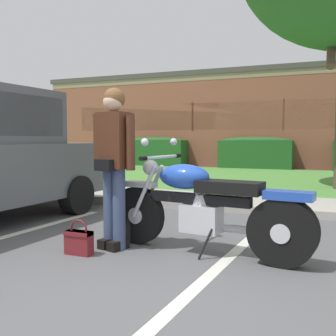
% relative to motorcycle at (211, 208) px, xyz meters
% --- Properties ---
extents(ground_plane, '(140.00, 140.00, 0.00)m').
position_rel_motorcycle_xyz_m(ground_plane, '(-0.46, -0.89, -0.48)').
color(ground_plane, '#565659').
extents(curb_strip, '(60.00, 0.20, 0.12)m').
position_rel_motorcycle_xyz_m(curb_strip, '(-0.46, 2.36, -0.42)').
color(curb_strip, '#ADA89E').
rests_on(curb_strip, ground).
extents(concrete_walk, '(60.00, 1.50, 0.08)m').
position_rel_motorcycle_xyz_m(concrete_walk, '(-0.46, 3.21, -0.44)').
color(concrete_walk, '#ADA89E').
rests_on(concrete_walk, ground).
extents(grass_lawn, '(60.00, 7.07, 0.06)m').
position_rel_motorcycle_xyz_m(grass_lawn, '(-0.46, 7.49, -0.45)').
color(grass_lawn, '#518E3D').
rests_on(grass_lawn, ground).
extents(stall_stripe_1, '(0.40, 4.40, 0.01)m').
position_rel_motorcycle_xyz_m(stall_stripe_1, '(0.15, -0.69, -0.48)').
color(stall_stripe_1, silver).
rests_on(stall_stripe_1, ground).
extents(motorcycle, '(2.24, 0.82, 1.18)m').
position_rel_motorcycle_xyz_m(motorcycle, '(0.00, 0.00, 0.00)').
color(motorcycle, black).
rests_on(motorcycle, ground).
extents(rider_person, '(0.56, 0.36, 1.70)m').
position_rel_motorcycle_xyz_m(rider_person, '(-1.03, -0.16, 0.51)').
color(rider_person, black).
rests_on(rider_person, ground).
extents(handbag, '(0.28, 0.13, 0.36)m').
position_rel_motorcycle_xyz_m(handbag, '(-1.24, -0.50, -0.34)').
color(handbag, maroon).
rests_on(handbag, ground).
extents(hedge_left, '(2.74, 0.90, 1.24)m').
position_rel_motorcycle_xyz_m(hedge_left, '(-5.73, 11.25, 0.17)').
color(hedge_left, '#235623').
rests_on(hedge_left, ground).
extents(hedge_center_left, '(2.72, 0.90, 1.24)m').
position_rel_motorcycle_xyz_m(hedge_center_left, '(-1.50, 11.25, 0.17)').
color(hedge_center_left, '#235623').
rests_on(hedge_center_left, ground).
extents(brick_building, '(21.65, 10.60, 3.98)m').
position_rel_motorcycle_xyz_m(brick_building, '(-0.55, 16.98, 1.51)').
color(brick_building, '#93513D').
rests_on(brick_building, ground).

